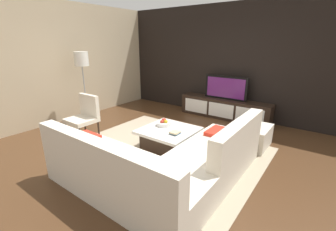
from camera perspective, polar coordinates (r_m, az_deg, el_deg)
The scene contains 14 objects.
ground_plane at distance 4.19m, azimuth 0.42°, elevation -8.99°, with size 14.00×14.00×0.00m, color #4C301C.
feature_wall_back at distance 6.15m, azimuth 15.76°, elevation 12.69°, with size 6.40×0.12×2.80m, color black.
side_wall_left at distance 6.29m, azimuth -23.26°, elevation 12.04°, with size 0.12×5.20×2.80m, color #C6B28E.
area_rug at distance 4.24m, azimuth -0.69°, elevation -8.56°, with size 3.33×2.56×0.01m, color tan.
media_console at distance 6.07m, azimuth 13.81°, elevation 1.71°, with size 2.32×0.44×0.50m.
television at distance 5.95m, azimuth 14.20°, elevation 6.73°, with size 1.09×0.06×0.58m.
sectional_couch at distance 3.19m, azimuth -0.89°, elevation -12.16°, with size 2.27×2.43×0.85m.
coffee_table at distance 4.23m, azimuth 0.12°, elevation -5.69°, with size 0.95×0.93×0.38m.
accent_chair_near at distance 4.97m, azimuth -20.00°, elevation 0.39°, with size 0.55×0.52×0.87m.
floor_lamp at distance 5.75m, azimuth -20.70°, elevation 12.02°, with size 0.31×0.31×1.68m.
ottoman at distance 4.63m, azimuth 19.53°, elevation -4.65°, with size 0.70×0.70×0.40m, color beige.
fruit_bowl at distance 4.32m, azimuth -1.02°, elevation -1.94°, with size 0.28×0.28×0.14m.
decorative_ball at distance 4.51m, azimuth 19.97°, elevation -0.72°, with size 0.27×0.27×0.27m, color #AD8451.
book_stack at distance 3.94m, azimuth 1.72°, elevation -4.31°, with size 0.15×0.16×0.05m.
Camera 1 is at (2.18, -3.02, 1.90)m, focal length 24.45 mm.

